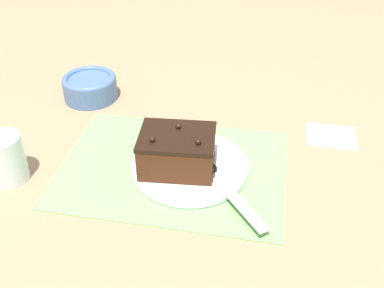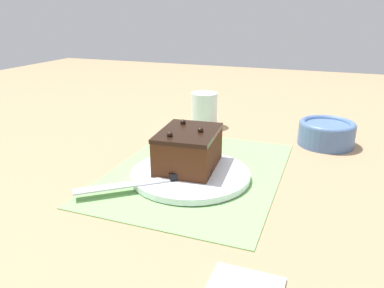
{
  "view_description": "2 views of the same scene",
  "coord_description": "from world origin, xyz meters",
  "px_view_note": "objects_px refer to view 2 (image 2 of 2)",
  "views": [
    {
      "loc": [
        -0.17,
        0.7,
        0.58
      ],
      "look_at": [
        -0.04,
        -0.01,
        0.06
      ],
      "focal_mm": 42.0,
      "sensor_mm": 36.0,
      "label": 1
    },
    {
      "loc": [
        -0.67,
        -0.24,
        0.32
      ],
      "look_at": [
        0.0,
        0.01,
        0.06
      ],
      "focal_mm": 35.0,
      "sensor_mm": 36.0,
      "label": 2
    }
  ],
  "objects_px": {
    "chocolate_cake": "(189,149)",
    "serving_knife": "(168,177)",
    "drinking_glass": "(204,110)",
    "cake_plate": "(190,174)",
    "small_bowl": "(326,132)"
  },
  "relations": [
    {
      "from": "serving_knife",
      "to": "small_bowl",
      "type": "bearing_deg",
      "value": -76.02
    },
    {
      "from": "cake_plate",
      "to": "serving_knife",
      "type": "xyz_separation_m",
      "value": [
        -0.05,
        0.02,
        0.01
      ]
    },
    {
      "from": "chocolate_cake",
      "to": "small_bowl",
      "type": "xyz_separation_m",
      "value": [
        0.28,
        -0.26,
        -0.02
      ]
    },
    {
      "from": "drinking_glass",
      "to": "small_bowl",
      "type": "relative_size",
      "value": 0.72
    },
    {
      "from": "drinking_glass",
      "to": "serving_knife",
      "type": "bearing_deg",
      "value": -170.68
    },
    {
      "from": "cake_plate",
      "to": "serving_knife",
      "type": "relative_size",
      "value": 1.11
    },
    {
      "from": "chocolate_cake",
      "to": "cake_plate",
      "type": "bearing_deg",
      "value": -154.19
    },
    {
      "from": "serving_knife",
      "to": "drinking_glass",
      "type": "distance_m",
      "value": 0.41
    },
    {
      "from": "serving_knife",
      "to": "drinking_glass",
      "type": "xyz_separation_m",
      "value": [
        0.4,
        0.07,
        0.03
      ]
    },
    {
      "from": "drinking_glass",
      "to": "chocolate_cake",
      "type": "bearing_deg",
      "value": -166.38
    },
    {
      "from": "cake_plate",
      "to": "drinking_glass",
      "type": "relative_size",
      "value": 2.42
    },
    {
      "from": "drinking_glass",
      "to": "small_bowl",
      "type": "height_order",
      "value": "drinking_glass"
    },
    {
      "from": "cake_plate",
      "to": "small_bowl",
      "type": "height_order",
      "value": "small_bowl"
    },
    {
      "from": "chocolate_cake",
      "to": "serving_knife",
      "type": "xyz_separation_m",
      "value": [
        -0.07,
        0.01,
        -0.03
      ]
    },
    {
      "from": "small_bowl",
      "to": "chocolate_cake",
      "type": "bearing_deg",
      "value": 137.74
    }
  ]
}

